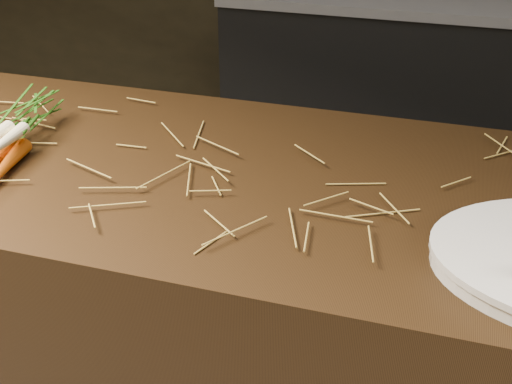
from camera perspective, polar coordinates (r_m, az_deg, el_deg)
main_counter at (r=1.48m, az=-2.02°, el=-13.62°), size 2.40×0.70×0.90m
back_counter at (r=3.08m, az=14.92°, el=8.88°), size 1.82×0.62×0.84m
straw_bedding at (r=1.22m, az=-2.40°, el=2.29°), size 1.40×0.60×0.02m
root_veg_bunch at (r=1.38m, az=-20.89°, el=5.13°), size 0.19×0.46×0.08m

